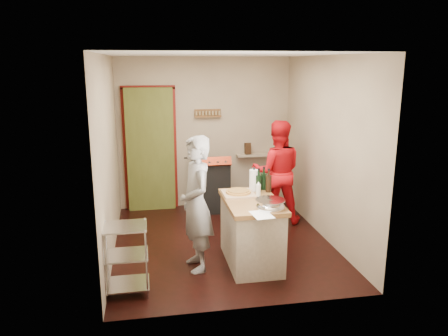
{
  "coord_description": "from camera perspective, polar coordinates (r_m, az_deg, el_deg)",
  "views": [
    {
      "loc": [
        -1.0,
        -5.73,
        2.5
      ],
      "look_at": [
        0.03,
        0.0,
        1.09
      ],
      "focal_mm": 35.0,
      "sensor_mm": 36.0,
      "label": 1
    }
  ],
  "objects": [
    {
      "name": "floor",
      "position": [
        6.33,
        -0.25,
        -9.63
      ],
      "size": [
        3.5,
        3.5,
        0.0
      ],
      "primitive_type": "plane",
      "color": "black",
      "rests_on": "ground"
    },
    {
      "name": "back_wall",
      "position": [
        7.65,
        -7.3,
        3.19
      ],
      "size": [
        3.0,
        0.44,
        2.6
      ],
      "color": "tan",
      "rests_on": "ground"
    },
    {
      "name": "left_wall",
      "position": [
        5.88,
        -14.82,
        1.39
      ],
      "size": [
        0.04,
        3.5,
        2.6
      ],
      "primitive_type": "cube",
      "color": "tan",
      "rests_on": "ground"
    },
    {
      "name": "right_wall",
      "position": [
        6.37,
        13.17,
        2.4
      ],
      "size": [
        0.04,
        3.5,
        2.6
      ],
      "primitive_type": "cube",
      "color": "tan",
      "rests_on": "ground"
    },
    {
      "name": "ceiling",
      "position": [
        5.82,
        -0.27,
        14.71
      ],
      "size": [
        3.0,
        3.5,
        0.02
      ],
      "primitive_type": "cube",
      "color": "white",
      "rests_on": "back_wall"
    },
    {
      "name": "stove",
      "position": [
        7.52,
        -1.76,
        -2.22
      ],
      "size": [
        0.6,
        0.63,
        1.0
      ],
      "color": "black",
      "rests_on": "ground"
    },
    {
      "name": "wire_shelving",
      "position": [
        4.99,
        -12.7,
        -11.14
      ],
      "size": [
        0.48,
        0.4,
        0.8
      ],
      "color": "silver",
      "rests_on": "ground"
    },
    {
      "name": "island",
      "position": [
        5.57,
        3.63,
        -7.99
      ],
      "size": [
        0.66,
        1.28,
        1.15
      ],
      "color": "beige",
      "rests_on": "ground"
    },
    {
      "name": "person_stripe",
      "position": [
        5.3,
        -3.65,
        -4.73
      ],
      "size": [
        0.49,
        0.66,
        1.67
      ],
      "primitive_type": "imported",
      "rotation": [
        0.0,
        0.0,
        -1.41
      ],
      "color": "#A6A6AA",
      "rests_on": "ground"
    },
    {
      "name": "person_red",
      "position": [
        6.93,
        6.93,
        -0.52
      ],
      "size": [
        0.9,
        0.76,
        1.64
      ],
      "primitive_type": "imported",
      "rotation": [
        0.0,
        0.0,
        2.95
      ],
      "color": "red",
      "rests_on": "ground"
    }
  ]
}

